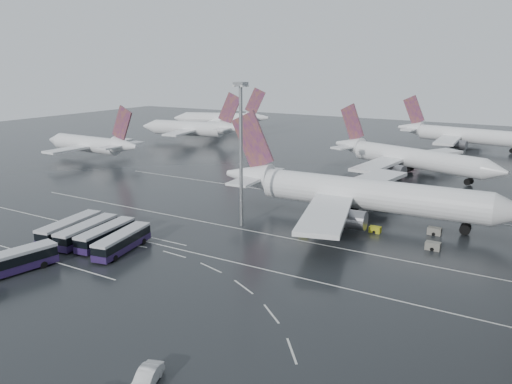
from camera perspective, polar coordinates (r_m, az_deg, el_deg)
The scene contains 23 objects.
ground at distance 79.68m, azimuth -2.27°, elevation -7.43°, with size 420.00×420.00×0.00m, color black.
lane_marking_near at distance 78.13m, azimuth -3.07°, elevation -7.89°, with size 120.00×0.25×0.01m, color silver.
lane_marking_mid at distance 89.33m, azimuth 1.92°, elevation -4.95°, with size 120.00×0.25×0.01m, color silver.
lane_marking_far at distance 113.61m, azimuth 8.72°, elevation -0.84°, with size 120.00×0.25×0.01m, color silver.
bus_bay_line_south at distance 84.44m, azimuth -22.41°, elevation -7.27°, with size 28.00×0.25×0.01m, color silver.
bus_bay_line_north at distance 94.11m, azimuth -14.69°, elevation -4.41°, with size 28.00×0.25×0.01m, color silver.
airliner_main at distance 99.07m, azimuth 11.24°, elevation -0.20°, with size 59.74×52.39×20.24m.
airliner_gate_b at distance 143.40m, azimuth 16.96°, elevation 3.76°, with size 51.16×45.43×18.19m.
airliner_gate_c at distance 194.90m, azimuth 22.54°, elevation 5.98°, with size 50.85×46.32×18.14m.
jet_remote_west at distance 168.02m, azimuth -18.21°, elevation 5.16°, with size 40.14×32.27×17.58m.
jet_remote_mid at distance 197.23m, azimuth -7.11°, elevation 7.19°, with size 44.39×35.89×19.32m.
jet_remote_far at distance 230.12m, azimuth -3.89°, elevation 8.31°, with size 43.53×35.42×19.36m.
bus_row_near_a at distance 93.13m, azimuth -20.50°, elevation -3.90°, with size 4.95×13.66×3.29m.
bus_row_near_b at distance 90.40m, azimuth -18.75°, elevation -4.32°, with size 4.75×13.32×3.21m.
bus_row_near_c at distance 88.15m, azimuth -16.79°, elevation -4.69°, with size 4.45×12.78×3.08m.
bus_row_near_d at distance 84.19m, azimuth -15.03°, elevation -5.46°, with size 5.17×12.99×3.12m.
bus_row_far_a at distance 81.01m, azimuth -26.40°, elevation -7.24°, with size 5.53×13.89×3.34m.
van_curve_c at distance 51.48m, azimuth -12.41°, elevation -20.07°, with size 1.76×5.03×1.66m, color silver.
floodlight_mast at distance 90.75m, azimuth -1.73°, elevation 6.23°, with size 2.03×2.03×26.54m.
gse_cart_belly_a at distance 93.02m, azimuth 13.45°, elevation -4.19°, with size 2.05×1.21×1.12m, color #AFAF17.
gse_cart_belly_b at distance 94.95m, azimuth 19.73°, elevation -4.23°, with size 2.36×1.39×1.28m, color slate.
gse_cart_belly_c at distance 90.40m, azimuth 5.56°, elevation -4.42°, with size 1.92×1.14×1.05m, color #AFAF17.
gse_cart_belly_d at distance 87.35m, azimuth 19.57°, elevation -5.83°, with size 2.38×1.41×1.30m, color slate.
Camera 1 is at (40.27, -61.98, 29.76)m, focal length 35.00 mm.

